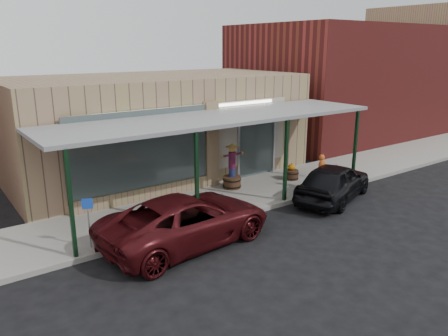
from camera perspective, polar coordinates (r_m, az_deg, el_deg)
ground at (r=12.98m, az=8.56°, el=-8.98°), size 120.00×120.00×0.00m
sidewalk at (r=15.52m, az=-0.71°, el=-4.30°), size 40.00×3.20×0.15m
storefront at (r=18.80m, az=-8.77°, el=5.44°), size 12.00×6.25×4.20m
awning at (r=14.74m, az=-0.66°, el=6.44°), size 12.00×3.00×3.04m
block_buildings_near at (r=20.44m, az=-5.23°, el=11.10°), size 61.00×8.00×8.00m
barrel_scarecrow at (r=16.50m, az=1.05°, el=-0.65°), size 1.06×0.74×1.74m
barrel_pumpkin at (r=17.88m, az=8.79°, el=-0.71°), size 0.68×0.68×0.68m
handicap_sign at (r=12.11m, az=-17.30°, el=-6.03°), size 0.27×0.13×1.39m
parked_sedan at (r=16.12m, az=14.13°, el=-1.73°), size 4.33×2.87×1.52m
car_maroon at (r=12.28m, az=-4.88°, el=-6.77°), size 5.24×2.81×1.40m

